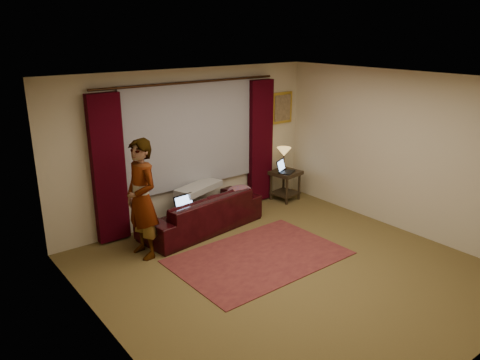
# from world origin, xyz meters

# --- Properties ---
(floor) EXTENTS (5.00, 5.00, 0.01)m
(floor) POSITION_xyz_m (0.00, 0.00, -0.01)
(floor) COLOR brown
(floor) RESTS_ON ground
(ceiling) EXTENTS (5.00, 5.00, 0.02)m
(ceiling) POSITION_xyz_m (0.00, 0.00, 2.60)
(ceiling) COLOR silver
(ceiling) RESTS_ON ground
(wall_back) EXTENTS (5.00, 0.02, 2.60)m
(wall_back) POSITION_xyz_m (0.00, 2.50, 1.30)
(wall_back) COLOR beige
(wall_back) RESTS_ON ground
(wall_left) EXTENTS (0.02, 5.00, 2.60)m
(wall_left) POSITION_xyz_m (-2.50, 0.00, 1.30)
(wall_left) COLOR beige
(wall_left) RESTS_ON ground
(wall_right) EXTENTS (0.02, 5.00, 2.60)m
(wall_right) POSITION_xyz_m (2.50, 0.00, 1.30)
(wall_right) COLOR beige
(wall_right) RESTS_ON ground
(sheer_curtain) EXTENTS (2.50, 0.05, 1.80)m
(sheer_curtain) POSITION_xyz_m (0.00, 2.44, 1.50)
(sheer_curtain) COLOR gray
(sheer_curtain) RESTS_ON wall_back
(drape_left) EXTENTS (0.50, 0.14, 2.30)m
(drape_left) POSITION_xyz_m (-1.50, 2.39, 1.18)
(drape_left) COLOR black
(drape_left) RESTS_ON floor
(drape_right) EXTENTS (0.50, 0.14, 2.30)m
(drape_right) POSITION_xyz_m (1.50, 2.39, 1.18)
(drape_right) COLOR black
(drape_right) RESTS_ON floor
(curtain_rod) EXTENTS (0.04, 0.04, 3.40)m
(curtain_rod) POSITION_xyz_m (0.00, 2.39, 2.38)
(curtain_rod) COLOR black
(curtain_rod) RESTS_ON wall_back
(picture_frame) EXTENTS (0.50, 0.04, 0.60)m
(picture_frame) POSITION_xyz_m (2.10, 2.47, 1.75)
(picture_frame) COLOR gold
(picture_frame) RESTS_ON wall_back
(sofa) EXTENTS (2.22, 1.18, 0.85)m
(sofa) POSITION_xyz_m (-0.16, 1.92, 0.43)
(sofa) COLOR black
(sofa) RESTS_ON floor
(throw_blanket) EXTENTS (0.96, 0.63, 0.11)m
(throw_blanket) POSITION_xyz_m (-0.03, 2.18, 0.87)
(throw_blanket) COLOR #9A9993
(throw_blanket) RESTS_ON sofa
(clothing_pile) EXTENTS (0.49, 0.39, 0.20)m
(clothing_pile) POSITION_xyz_m (0.58, 1.85, 0.53)
(clothing_pile) COLOR brown
(clothing_pile) RESTS_ON sofa
(laptop_sofa) EXTENTS (0.39, 0.42, 0.26)m
(laptop_sofa) POSITION_xyz_m (-0.49, 1.76, 0.56)
(laptop_sofa) COLOR black
(laptop_sofa) RESTS_ON sofa
(area_rug) EXTENTS (2.49, 1.69, 0.01)m
(area_rug) POSITION_xyz_m (-0.05, 0.54, 0.01)
(area_rug) COLOR maroon
(area_rug) RESTS_ON floor
(end_table) EXTENTS (0.58, 0.58, 0.58)m
(end_table) POSITION_xyz_m (1.92, 2.12, 0.29)
(end_table) COLOR black
(end_table) RESTS_ON floor
(tiffany_lamp) EXTENTS (0.29, 0.29, 0.44)m
(tiffany_lamp) POSITION_xyz_m (1.96, 2.22, 0.81)
(tiffany_lamp) COLOR olive
(tiffany_lamp) RESTS_ON end_table
(laptop_table) EXTENTS (0.46, 0.47, 0.24)m
(laptop_table) POSITION_xyz_m (1.88, 2.05, 0.70)
(laptop_table) COLOR black
(laptop_table) RESTS_ON end_table
(person) EXTENTS (0.55, 0.55, 1.77)m
(person) POSITION_xyz_m (-1.34, 1.64, 0.88)
(person) COLOR #9A9993
(person) RESTS_ON floor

